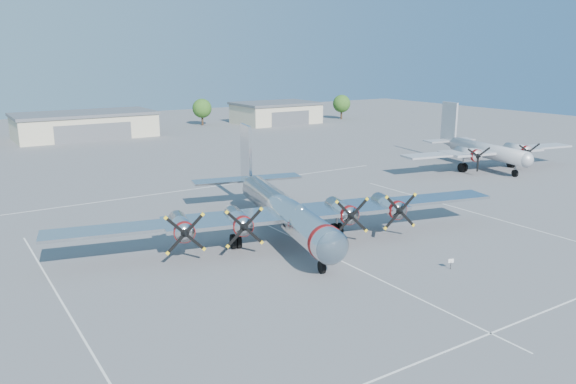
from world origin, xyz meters
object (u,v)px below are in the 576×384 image
hangar_center (85,125)px  main_bomber_b29 (281,236)px  hangar_east (276,113)px  twin_engine_east (482,168)px  info_placard (451,262)px  tree_east (202,108)px  tree_far_east (342,104)px

hangar_center → main_bomber_b29: size_ratio=0.67×
hangar_east → twin_engine_east: hangar_east is taller
info_placard → main_bomber_b29: bearing=137.4°
hangar_east → tree_east: 19.04m
hangar_center → tree_east: bearing=11.4°
hangar_east → info_placard: hangar_east is taller
hangar_center → info_placard: hangar_center is taller
twin_engine_east → info_placard: size_ratio=33.42×
tree_east → info_placard: 103.81m
hangar_center → twin_engine_east: bearing=-57.4°
main_bomber_b29 → twin_engine_east: size_ratio=1.42×
twin_engine_east → info_placard: (-37.29, -26.59, 0.64)m
tree_far_east → twin_engine_east: tree_far_east is taller
main_bomber_b29 → twin_engine_east: (44.49, 11.71, 0.00)m
tree_east → main_bomber_b29: size_ratio=0.15×
hangar_center → hangar_east: 48.00m
hangar_center → info_placard: size_ratio=31.54×
tree_east → info_placard: (-23.57, -101.03, -3.58)m
hangar_east → twin_engine_east: (-4.28, -68.41, -2.71)m
tree_east → info_placard: size_ratio=7.32×
tree_far_east → info_placard: (-61.57, -93.03, -3.58)m
hangar_east → tree_far_east: size_ratio=3.10×
info_placard → tree_far_east: bearing=78.1°
hangar_east → main_bomber_b29: size_ratio=0.48×
tree_far_east → twin_engine_east: size_ratio=0.22×
main_bomber_b29 → twin_engine_east: twin_engine_east is taller
main_bomber_b29 → info_placard: main_bomber_b29 is taller
main_bomber_b29 → twin_engine_east: 46.00m
tree_far_east → main_bomber_b29: bearing=-131.3°
hangar_center → twin_engine_east: size_ratio=0.94×
hangar_east → info_placard: bearing=-113.6°
tree_east → main_bomber_b29: tree_east is taller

